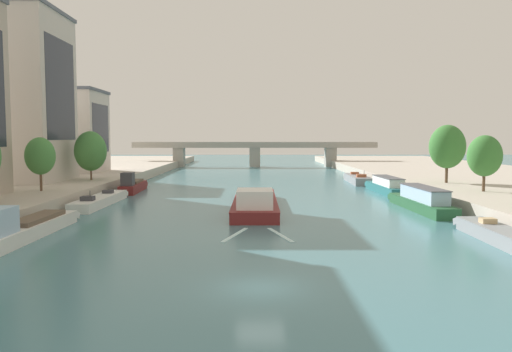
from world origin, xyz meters
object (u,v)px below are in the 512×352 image
Objects in this scene: moored_boat_left_lone at (133,186)px; tree_right_end_of_row at (447,147)px; moored_boat_right_midway at (503,236)px; moored_boat_right_gap_after at (421,200)px; moored_boat_right_downstream at (386,186)px; moored_boat_right_second at (357,179)px; barge_midriver at (255,202)px; tree_left_second at (40,156)px; bridge_far at (255,151)px; moored_boat_left_far at (100,200)px; moored_boat_left_near at (26,227)px; tree_right_second at (485,156)px; tree_left_midway at (91,151)px.

moored_boat_left_lone is 1.41× the size of tree_right_end_of_row.
moored_boat_left_lone is 49.94m from moored_boat_right_midway.
moored_boat_right_downstream is at bearing 87.45° from moored_boat_right_gap_after.
barge_midriver is at bearing -118.86° from moored_boat_right_second.
bridge_far is at bearing 71.79° from tree_left_second.
barge_midriver is at bearing -12.69° from moored_boat_left_far.
moored_boat_right_downstream is at bearing 160.21° from tree_right_end_of_row.
moored_boat_left_far is 1.06× the size of moored_boat_right_downstream.
barge_midriver is 25.27m from tree_left_second.
moored_boat_right_gap_after is (35.66, 14.46, 0.21)m from moored_boat_left_near.
tree_left_second is (-6.70, 18.63, 4.80)m from moored_boat_left_near.
moored_boat_right_midway is at bearing -25.98° from tree_left_second.
barge_midriver is at bearing -45.28° from moored_boat_left_lone.
moored_boat_right_downstream is 0.22× the size of bridge_far.
tree_right_second is at bearing 6.15° from barge_midriver.
bridge_far is at bearing 68.48° from tree_left_midway.
barge_midriver is 1.55× the size of moored_boat_right_second.
moored_boat_right_downstream reaches higher than moored_boat_right_midway.
moored_boat_left_lone is at bearing 161.15° from tree_right_second.
moored_boat_right_gap_after is 16.91m from moored_boat_right_downstream.
moored_boat_right_midway is 22.16m from tree_right_second.
moored_boat_right_midway is 0.21× the size of bridge_far.
tree_right_second is (43.49, -14.85, 4.80)m from moored_boat_left_lone.
tree_left_midway is at bearing 177.18° from moored_boat_right_downstream.
bridge_far is at bearing 100.62° from moored_boat_right_midway.
bridge_far reaches higher than moored_boat_right_midway.
barge_midriver is at bearing 178.01° from moored_boat_right_gap_after.
moored_boat_left_near reaches higher than moored_boat_right_downstream.
moored_boat_right_midway is at bearing -40.43° from tree_left_midway.
moored_boat_right_downstream is 16.11m from tree_right_second.
tree_right_second reaches higher than moored_boat_right_second.
bridge_far is at bearing 102.52° from moored_boat_right_gap_after.
moored_boat_right_gap_after is 2.46× the size of tree_left_second.
moored_boat_right_midway is (36.14, -21.33, 0.04)m from moored_boat_left_far.
moored_boat_left_far is 45.49m from moored_boat_right_second.
moored_boat_right_second is 1.79× the size of tree_right_end_of_row.
tree_right_second reaches higher than moored_boat_right_midway.
barge_midriver is 1.43× the size of moored_boat_right_gap_after.
moored_boat_left_far is 8.38m from tree_left_second.
tree_left_second is at bearing 154.02° from moored_boat_right_midway.
tree_left_second is 0.10× the size of bridge_far.
moored_boat_left_far is 36.06m from moored_boat_right_gap_after.
tree_right_second is (7.45, -13.48, 4.74)m from moored_boat_right_downstream.
tree_right_second is (50.56, -0.75, 0.04)m from tree_left_second.
moored_boat_right_second is 21.17m from tree_right_end_of_row.
barge_midriver is 2.78× the size of tree_right_end_of_row.
moored_boat_right_midway is 0.93× the size of moored_boat_right_downstream.
barge_midriver is 1.44× the size of moored_boat_left_far.
tree_left_second reaches higher than barge_midriver.
moored_boat_right_gap_after is at bearing -77.48° from bridge_far.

